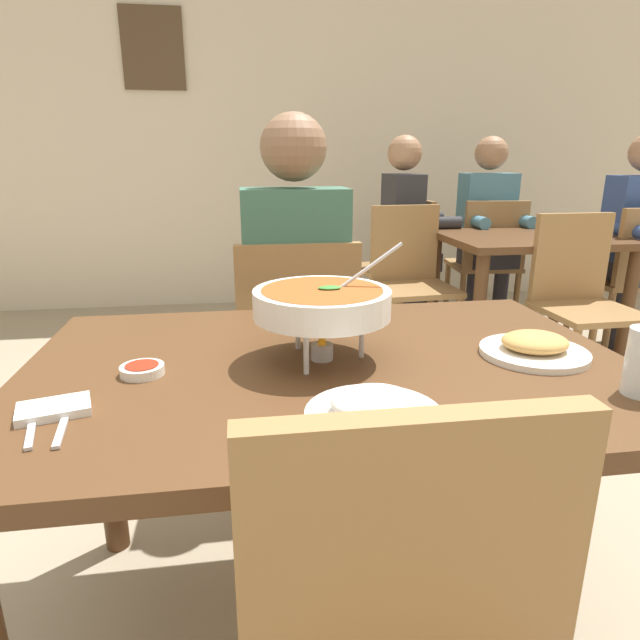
{
  "coord_description": "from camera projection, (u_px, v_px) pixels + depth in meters",
  "views": [
    {
      "loc": [
        -0.19,
        -1.1,
        1.16
      ],
      "look_at": [
        0.0,
        0.15,
        0.78
      ],
      "focal_mm": 30.14,
      "sensor_mm": 36.0,
      "label": 1
    }
  ],
  "objects": [
    {
      "name": "patron_bg_right",
      "position": [
        488.0,
        222.0,
        3.7
      ],
      "size": [
        0.4,
        0.45,
        1.31
      ],
      "color": "#2D2D38",
      "rests_on": "ground_plane"
    },
    {
      "name": "appetizer_plate",
      "position": [
        534.0,
        347.0,
        1.22
      ],
      "size": [
        0.24,
        0.24,
        0.06
      ],
      "color": "white",
      "rests_on": "dining_table_main"
    },
    {
      "name": "ground_plane",
      "position": [
        329.0,
        623.0,
        1.4
      ],
      "size": [
        16.0,
        16.0,
        0.0
      ],
      "primitive_type": "plane",
      "color": "gray"
    },
    {
      "name": "dining_table_main",
      "position": [
        330.0,
        402.0,
        1.22
      ],
      "size": [
        1.33,
        0.9,
        0.73
      ],
      "color": "#51331C",
      "rests_on": "ground_plane"
    },
    {
      "name": "patron_bg_left",
      "position": [
        407.0,
        224.0,
        3.56
      ],
      "size": [
        0.45,
        0.4,
        1.31
      ],
      "color": "#2D2D38",
      "rests_on": "ground_plane"
    },
    {
      "name": "spoon_utensil",
      "position": [
        64.0,
        423.0,
        0.9
      ],
      "size": [
        0.04,
        0.17,
        0.01
      ],
      "primitive_type": "cube",
      "rotation": [
        0.0,
        0.0,
        0.15
      ],
      "color": "silver",
      "rests_on": "dining_table_main"
    },
    {
      "name": "diner_main",
      "position": [
        294.0,
        281.0,
        1.92
      ],
      "size": [
        0.4,
        0.45,
        1.31
      ],
      "color": "#2D2D38",
      "rests_on": "ground_plane"
    },
    {
      "name": "sauce_dish",
      "position": [
        142.0,
        370.0,
        1.11
      ],
      "size": [
        0.09,
        0.09,
        0.02
      ],
      "color": "white",
      "rests_on": "dining_table_main"
    },
    {
      "name": "chair_bg_middle",
      "position": [
        633.0,
        272.0,
        3.22
      ],
      "size": [
        0.45,
        0.45,
        0.9
      ],
      "color": "olive",
      "rests_on": "ground_plane"
    },
    {
      "name": "rice_plate",
      "position": [
        374.0,
        409.0,
        0.92
      ],
      "size": [
        0.24,
        0.24,
        0.06
      ],
      "color": "white",
      "rests_on": "dining_table_main"
    },
    {
      "name": "chair_diner_main",
      "position": [
        296.0,
        346.0,
        1.95
      ],
      "size": [
        0.44,
        0.44,
        0.9
      ],
      "color": "olive",
      "rests_on": "ground_plane"
    },
    {
      "name": "dining_table_far",
      "position": [
        527.0,
        257.0,
        3.18
      ],
      "size": [
        1.0,
        0.8,
        0.73
      ],
      "color": "#51331C",
      "rests_on": "ground_plane"
    },
    {
      "name": "cafe_rear_partition",
      "position": [
        258.0,
        114.0,
        4.19
      ],
      "size": [
        10.0,
        0.1,
        3.0
      ],
      "primitive_type": "cube",
      "color": "beige",
      "rests_on": "ground_plane"
    },
    {
      "name": "patron_bg_middle",
      "position": [
        640.0,
        232.0,
        3.21
      ],
      "size": [
        0.4,
        0.45,
        1.31
      ],
      "color": "#2D2D38",
      "rests_on": "ground_plane"
    },
    {
      "name": "curry_bowl",
      "position": [
        322.0,
        304.0,
        1.16
      ],
      "size": [
        0.33,
        0.3,
        0.26
      ],
      "color": "silver",
      "rests_on": "dining_table_main"
    },
    {
      "name": "picture_frame_hung",
      "position": [
        153.0,
        48.0,
        3.9
      ],
      "size": [
        0.44,
        0.03,
        0.56
      ],
      "primitive_type": "cube",
      "color": "#4C3823"
    },
    {
      "name": "fork_utensil",
      "position": [
        32.0,
        425.0,
        0.9
      ],
      "size": [
        0.06,
        0.17,
        0.01
      ],
      "primitive_type": "cube",
      "rotation": [
        0.0,
        0.0,
        0.26
      ],
      "color": "silver",
      "rests_on": "dining_table_main"
    },
    {
      "name": "chair_bg_right",
      "position": [
        488.0,
        257.0,
        3.71
      ],
      "size": [
        0.48,
        0.48,
        0.9
      ],
      "color": "olive",
      "rests_on": "ground_plane"
    },
    {
      "name": "chair_bg_left",
      "position": [
        403.0,
        257.0,
        3.71
      ],
      "size": [
        0.49,
        0.49,
        0.9
      ],
      "color": "olive",
      "rests_on": "ground_plane"
    },
    {
      "name": "napkin_folded",
      "position": [
        54.0,
        409.0,
        0.94
      ],
      "size": [
        0.14,
        0.11,
        0.02
      ],
      "primitive_type": "cube",
      "rotation": [
        0.0,
        0.0,
        0.28
      ],
      "color": "white",
      "rests_on": "dining_table_main"
    },
    {
      "name": "chair_bg_corner",
      "position": [
        409.0,
        273.0,
        3.2
      ],
      "size": [
        0.47,
        0.47,
        0.9
      ],
      "color": "olive",
      "rests_on": "ground_plane"
    },
    {
      "name": "chair_bg_window",
      "position": [
        579.0,
        293.0,
        2.73
      ],
      "size": [
        0.45,
        0.45,
        0.9
      ],
      "color": "olive",
      "rests_on": "ground_plane"
    }
  ]
}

